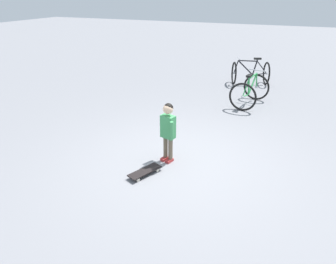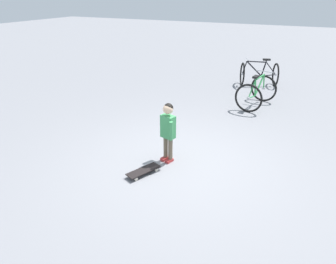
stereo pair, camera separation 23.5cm
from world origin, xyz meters
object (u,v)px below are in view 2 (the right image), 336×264
bicycle_near (259,74)px  skateboard (144,171)px  bicycle_mid (256,92)px  child_person (168,126)px

bicycle_near → skateboard: bearing=-96.1°
bicycle_near → bicycle_mid: (0.32, -1.99, 0.00)m
skateboard → bicycle_near: size_ratio=0.49×
bicycle_near → child_person: bearing=-95.0°
skateboard → bicycle_near: 6.11m
skateboard → bicycle_mid: bicycle_mid is taller
skateboard → child_person: bearing=74.2°
child_person → skateboard: bearing=-105.8°
child_person → bicycle_mid: bearing=77.0°
child_person → skateboard: (-0.16, -0.58, -0.60)m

